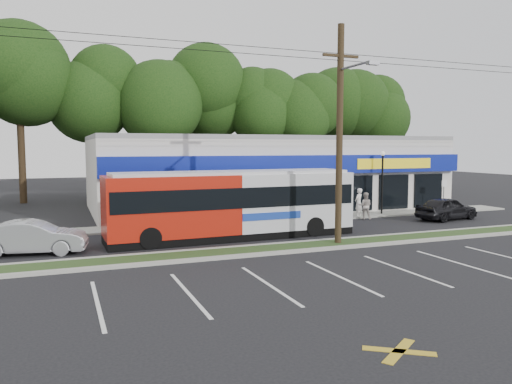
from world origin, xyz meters
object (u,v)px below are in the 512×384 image
object	(u,v)px
metrobus	(233,203)
pedestrian_a	(359,203)
utility_pole	(337,127)
car_dark	(447,208)
car_silver	(32,237)
sign_post	(444,190)
pedestrian_b	(365,206)
lamp_post	(382,175)

from	to	relation	value
metrobus	pedestrian_a	bearing A→B (deg)	20.55
utility_pole	car_dark	size ratio (longest dim) A/B	11.78
utility_pole	metrobus	world-z (taller)	utility_pole
utility_pole	car_silver	bearing A→B (deg)	166.57
car_dark	pedestrian_a	bearing A→B (deg)	47.49
metrobus	car_dark	distance (m)	14.45
car_dark	car_silver	size ratio (longest dim) A/B	0.97
sign_post	car_dark	size ratio (longest dim) A/B	0.52
metrobus	pedestrian_b	world-z (taller)	metrobus
metrobus	lamp_post	bearing A→B (deg)	18.43
car_silver	utility_pole	bearing A→B (deg)	-93.52
pedestrian_a	car_dark	bearing A→B (deg)	116.15
metrobus	car_silver	bearing A→B (deg)	-178.28
car_silver	pedestrian_a	xyz separation A→B (m)	(19.06, 4.50, 0.22)
car_dark	car_silver	xyz separation A→B (m)	(-23.51, -1.50, -0.00)
car_silver	pedestrian_a	bearing A→B (deg)	-66.82
utility_pole	car_silver	distance (m)	14.06
pedestrian_a	metrobus	bearing A→B (deg)	-7.95
car_silver	pedestrian_a	distance (m)	19.58
sign_post	utility_pole	bearing A→B (deg)	-149.85
sign_post	metrobus	distance (m)	17.41
pedestrian_a	pedestrian_b	world-z (taller)	pedestrian_a
lamp_post	car_dark	xyz separation A→B (m)	(2.45, -3.30, -1.95)
utility_pole	lamp_post	world-z (taller)	utility_pole
sign_post	metrobus	xyz separation A→B (m)	(-16.93, -4.07, 0.22)
pedestrian_a	sign_post	bearing A→B (deg)	150.72
metrobus	pedestrian_b	distance (m)	10.31
lamp_post	car_dark	world-z (taller)	lamp_post
utility_pole	sign_post	world-z (taller)	utility_pole
utility_pole	car_silver	world-z (taller)	utility_pole
car_dark	pedestrian_b	size ratio (longest dim) A/B	2.51
utility_pole	car_dark	bearing A→B (deg)	23.29
lamp_post	pedestrian_a	world-z (taller)	lamp_post
car_dark	metrobus	bearing A→B (deg)	85.43
metrobus	car_silver	xyz separation A→B (m)	(-9.13, -0.50, -1.05)
sign_post	car_silver	bearing A→B (deg)	-170.05
sign_post	lamp_post	bearing A→B (deg)	177.42
metrobus	car_silver	world-z (taller)	metrobus
utility_pole	metrobus	distance (m)	6.34
metrobus	pedestrian_a	world-z (taller)	metrobus
car_silver	pedestrian_a	world-z (taller)	pedestrian_a
utility_pole	pedestrian_b	bearing A→B (deg)	47.73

